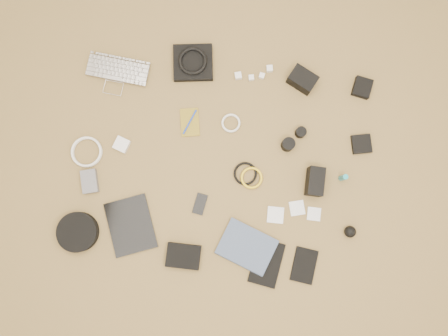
# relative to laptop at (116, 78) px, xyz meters

# --- Properties ---
(room_shell) EXTENTS (4.04, 4.04, 2.58)m
(room_shell) POSITION_rel_laptop_xyz_m (0.56, -0.36, 1.24)
(room_shell) COLOR brown
(room_shell) RESTS_ON ground
(laptop) EXTENTS (0.32, 0.23, 0.02)m
(laptop) POSITION_rel_laptop_xyz_m (0.00, 0.00, 0.00)
(laptop) COLOR #BCBCC0
(laptop) RESTS_ON ground
(headphone_pouch) EXTENTS (0.22, 0.21, 0.03)m
(headphone_pouch) POSITION_rel_laptop_xyz_m (0.37, 0.13, 0.01)
(headphone_pouch) COLOR black
(headphone_pouch) RESTS_ON ground
(headphones) EXTENTS (0.18, 0.18, 0.02)m
(headphones) POSITION_rel_laptop_xyz_m (0.37, 0.13, 0.03)
(headphones) COLOR black
(headphones) RESTS_ON headphone_pouch
(charger_a) EXTENTS (0.04, 0.04, 0.03)m
(charger_a) POSITION_rel_laptop_xyz_m (0.60, 0.10, 0.00)
(charger_a) COLOR white
(charger_a) RESTS_ON ground
(charger_b) EXTENTS (0.03, 0.03, 0.02)m
(charger_b) POSITION_rel_laptop_xyz_m (0.66, 0.10, 0.00)
(charger_b) COLOR white
(charger_b) RESTS_ON ground
(charger_c) EXTENTS (0.04, 0.04, 0.03)m
(charger_c) POSITION_rel_laptop_xyz_m (0.74, 0.16, 0.00)
(charger_c) COLOR white
(charger_c) RESTS_ON ground
(charger_d) EXTENTS (0.03, 0.03, 0.02)m
(charger_d) POSITION_rel_laptop_xyz_m (0.71, 0.12, 0.00)
(charger_d) COLOR white
(charger_d) RESTS_ON ground
(dslr_camera) EXTENTS (0.15, 0.14, 0.07)m
(dslr_camera) POSITION_rel_laptop_xyz_m (0.91, 0.12, 0.03)
(dslr_camera) COLOR black
(dslr_camera) RESTS_ON ground
(lens_pouch) EXTENTS (0.10, 0.11, 0.03)m
(lens_pouch) POSITION_rel_laptop_xyz_m (1.21, 0.13, 0.00)
(lens_pouch) COLOR black
(lens_pouch) RESTS_ON ground
(notebook_olive) EXTENTS (0.12, 0.16, 0.01)m
(notebook_olive) POSITION_rel_laptop_xyz_m (0.40, -0.17, -0.01)
(notebook_olive) COLOR olive
(notebook_olive) RESTS_ON ground
(pen_blue) EXTENTS (0.05, 0.13, 0.01)m
(pen_blue) POSITION_rel_laptop_xyz_m (0.40, -0.17, -0.00)
(pen_blue) COLOR #1636B5
(pen_blue) RESTS_ON notebook_olive
(cable_white_a) EXTENTS (0.12, 0.12, 0.01)m
(cable_white_a) POSITION_rel_laptop_xyz_m (0.60, -0.14, -0.01)
(cable_white_a) COLOR white
(cable_white_a) RESTS_ON ground
(lens_a) EXTENTS (0.08, 0.08, 0.07)m
(lens_a) POSITION_rel_laptop_xyz_m (0.88, -0.21, 0.02)
(lens_a) COLOR black
(lens_a) RESTS_ON ground
(lens_b) EXTENTS (0.07, 0.07, 0.05)m
(lens_b) POSITION_rel_laptop_xyz_m (0.94, -0.14, 0.01)
(lens_b) COLOR black
(lens_b) RESTS_ON ground
(card_reader) EXTENTS (0.11, 0.11, 0.02)m
(card_reader) POSITION_rel_laptop_xyz_m (1.24, -0.15, -0.00)
(card_reader) COLOR black
(card_reader) RESTS_ON ground
(power_brick) EXTENTS (0.08, 0.08, 0.03)m
(power_brick) POSITION_rel_laptop_xyz_m (0.09, -0.33, 0.00)
(power_brick) COLOR white
(power_brick) RESTS_ON ground
(cable_white_b) EXTENTS (0.16, 0.16, 0.01)m
(cable_white_b) POSITION_rel_laptop_xyz_m (-0.08, -0.39, -0.01)
(cable_white_b) COLOR white
(cable_white_b) RESTS_ON ground
(cable_black) EXTENTS (0.13, 0.13, 0.01)m
(cable_black) POSITION_rel_laptop_xyz_m (0.70, -0.38, -0.01)
(cable_black) COLOR black
(cable_black) RESTS_ON ground
(cable_yellow) EXTENTS (0.14, 0.14, 0.01)m
(cable_yellow) POSITION_rel_laptop_xyz_m (0.73, -0.39, -0.01)
(cable_yellow) COLOR yellow
(cable_yellow) RESTS_ON ground
(flash) EXTENTS (0.08, 0.14, 0.10)m
(flash) POSITION_rel_laptop_xyz_m (1.03, -0.37, 0.04)
(flash) COLOR black
(flash) RESTS_ON ground
(lens_cleaner) EXTENTS (0.03, 0.03, 0.09)m
(lens_cleaner) POSITION_rel_laptop_xyz_m (1.16, -0.33, 0.03)
(lens_cleaner) COLOR teal
(lens_cleaner) RESTS_ON ground
(battery_charger) EXTENTS (0.10, 0.13, 0.03)m
(battery_charger) POSITION_rel_laptop_xyz_m (-0.03, -0.53, 0.00)
(battery_charger) COLOR slate
(battery_charger) RESTS_ON ground
(tablet) EXTENTS (0.29, 0.32, 0.01)m
(tablet) POSITION_rel_laptop_xyz_m (0.20, -0.71, -0.01)
(tablet) COLOR black
(tablet) RESTS_ON ground
(phone) EXTENTS (0.07, 0.11, 0.01)m
(phone) POSITION_rel_laptop_xyz_m (0.51, -0.55, -0.01)
(phone) COLOR black
(phone) RESTS_ON ground
(filter_case_left) EXTENTS (0.08, 0.08, 0.01)m
(filter_case_left) POSITION_rel_laptop_xyz_m (0.87, -0.55, -0.01)
(filter_case_left) COLOR silver
(filter_case_left) RESTS_ON ground
(filter_case_mid) EXTENTS (0.09, 0.09, 0.01)m
(filter_case_mid) POSITION_rel_laptop_xyz_m (0.97, -0.50, -0.01)
(filter_case_mid) COLOR silver
(filter_case_mid) RESTS_ON ground
(filter_case_right) EXTENTS (0.07, 0.07, 0.01)m
(filter_case_right) POSITION_rel_laptop_xyz_m (1.06, -0.52, -0.01)
(filter_case_right) COLOR silver
(filter_case_right) RESTS_ON ground
(air_blower) EXTENTS (0.06, 0.06, 0.06)m
(air_blower) POSITION_rel_laptop_xyz_m (1.23, -0.58, 0.02)
(air_blower) COLOR black
(air_blower) RESTS_ON ground
(headphone_case) EXTENTS (0.21, 0.21, 0.05)m
(headphone_case) POSITION_rel_laptop_xyz_m (-0.04, -0.77, 0.01)
(headphone_case) COLOR black
(headphone_case) RESTS_ON ground
(drive_case) EXTENTS (0.16, 0.12, 0.04)m
(drive_case) POSITION_rel_laptop_xyz_m (0.47, -0.81, 0.01)
(drive_case) COLOR black
(drive_case) RESTS_ON ground
(paperback) EXTENTS (0.30, 0.26, 0.02)m
(paperback) POSITION_rel_laptop_xyz_m (0.73, -0.81, 0.00)
(paperback) COLOR #3F4E6B
(paperback) RESTS_ON ground
(notebook_black_a) EXTENTS (0.16, 0.23, 0.02)m
(notebook_black_a) POSITION_rel_laptop_xyz_m (0.86, -0.78, -0.00)
(notebook_black_a) COLOR black
(notebook_black_a) RESTS_ON ground
(notebook_black_b) EXTENTS (0.12, 0.17, 0.01)m
(notebook_black_b) POSITION_rel_laptop_xyz_m (1.04, -0.77, -0.01)
(notebook_black_b) COLOR black
(notebook_black_b) RESTS_ON ground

